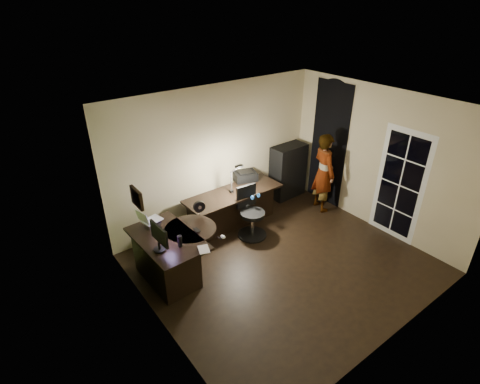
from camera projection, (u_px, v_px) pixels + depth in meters
floor at (284, 264)px, 6.41m from camera, size 4.50×4.00×0.01m
ceiling at (295, 109)px, 5.12m from camera, size 4.50×4.00×0.01m
wall_back at (216, 155)px, 7.18m from camera, size 4.50×0.01×2.70m
wall_front at (408, 261)px, 4.36m from camera, size 4.50×0.01×2.70m
wall_left at (154, 249)px, 4.57m from camera, size 0.01×4.00×2.70m
wall_right at (377, 160)px, 6.96m from camera, size 0.01×4.00×2.70m
green_wall_overlay at (155, 248)px, 4.58m from camera, size 0.00×4.00×2.70m
arched_doorway at (329, 145)px, 7.78m from camera, size 0.01×0.90×2.60m
french_door at (400, 185)px, 6.71m from camera, size 0.02×0.92×2.10m
framed_picture at (137, 198)px, 4.67m from camera, size 0.04×0.30×0.25m
desk_left at (169, 258)px, 5.94m from camera, size 0.88×1.38×0.78m
desk_right at (234, 209)px, 7.31m from camera, size 1.96×0.71×0.73m
cabinet at (288, 171)px, 8.29m from camera, size 0.81×0.43×1.20m
laptop_stand at (152, 223)px, 6.01m from camera, size 0.23×0.20×0.09m
laptop at (151, 215)px, 5.94m from camera, size 0.38×0.36×0.22m
monitor at (159, 241)px, 5.39m from camera, size 0.11×0.45×0.30m
mouse at (223, 237)px, 5.72m from camera, size 0.09×0.11×0.04m
phone at (197, 230)px, 5.91m from camera, size 0.07×0.14×0.01m
pen at (220, 238)px, 5.71m from camera, size 0.02×0.13×0.01m
speaker at (180, 241)px, 5.50m from camera, size 0.09×0.09×0.18m
notepad at (204, 249)px, 5.46m from camera, size 0.22×0.25×0.01m
desk_fan at (199, 209)px, 6.30m from camera, size 0.22×0.15×0.32m
headphones at (256, 196)px, 6.94m from camera, size 0.19×0.09×0.09m
printer at (245, 176)px, 7.58m from camera, size 0.52×0.46×0.20m
desk_lamp at (231, 176)px, 6.97m from camera, size 0.20×0.34×0.71m
office_chair at (253, 214)px, 6.93m from camera, size 0.59×0.59×0.98m
person at (324, 173)px, 7.67m from camera, size 0.54×0.68×1.67m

